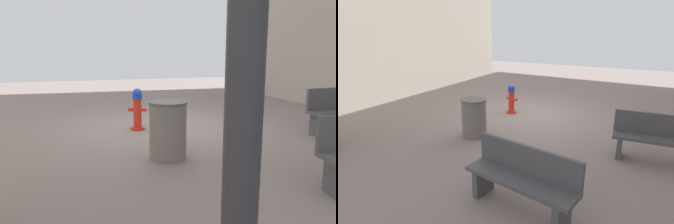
{
  "view_description": "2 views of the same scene",
  "coord_description": "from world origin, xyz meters",
  "views": [
    {
      "loc": [
        2.13,
        7.47,
        1.77
      ],
      "look_at": [
        0.38,
        1.7,
        0.64
      ],
      "focal_mm": 37.26,
      "sensor_mm": 36.0,
      "label": 1
    },
    {
      "loc": [
        -3.04,
        7.54,
        2.56
      ],
      "look_at": [
        0.08,
        1.57,
        0.48
      ],
      "focal_mm": 29.4,
      "sensor_mm": 36.0,
      "label": 2
    }
  ],
  "objects": [
    {
      "name": "bench_near",
      "position": [
        -3.32,
        1.77,
        0.49
      ],
      "size": [
        1.59,
        0.55,
        0.95
      ],
      "color": "#4C4C51",
      "rests_on": "ground_plane"
    },
    {
      "name": "fire_hydrant",
      "position": [
        0.61,
        0.19,
        0.45
      ],
      "size": [
        0.4,
        0.38,
        0.9
      ],
      "color": "red",
      "rests_on": "ground_plane"
    },
    {
      "name": "trash_bin",
      "position": [
        0.56,
        2.31,
        0.47
      ],
      "size": [
        0.62,
        0.62,
        0.93
      ],
      "color": "slate",
      "rests_on": "ground_plane"
    },
    {
      "name": "ground_plane",
      "position": [
        0.0,
        0.0,
        0.0
      ],
      "size": [
        23.4,
        23.4,
        0.0
      ],
      "primitive_type": "plane",
      "color": "gray"
    },
    {
      "name": "bench_far",
      "position": [
        -1.62,
        4.35,
        0.5
      ],
      "size": [
        1.78,
        0.75,
        0.95
      ],
      "color": "#4C4C51",
      "rests_on": "ground_plane"
    }
  ]
}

